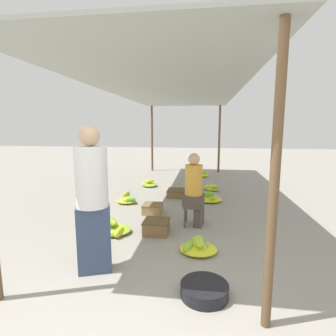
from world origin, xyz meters
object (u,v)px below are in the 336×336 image
banana_pile_left_1 (148,184)px  crate_far (156,227)px  basin_black (204,290)px  banana_pile_left_0 (113,228)px  banana_pile_right_3 (202,174)px  crate_near (153,209)px  banana_pile_left_2 (127,199)px  banana_pile_right_1 (210,188)px  vendor_seated (195,189)px  banana_pile_right_2 (209,198)px  vendor_foreground (92,198)px  stool (193,209)px  crate_mid (178,193)px  banana_pile_right_0 (197,246)px

banana_pile_left_1 → crate_far: (0.84, -3.30, 0.03)m
basin_black → banana_pile_left_0: size_ratio=0.84×
banana_pile_right_3 → crate_near: (-0.94, -4.08, 0.02)m
banana_pile_left_0 → banana_pile_left_2: banana_pile_left_2 is taller
banana_pile_right_1 → crate_far: (-0.93, -3.06, 0.04)m
banana_pile_left_2 → banana_pile_right_3: (1.64, 3.47, -0.01)m
basin_black → crate_near: (-1.03, 2.48, 0.03)m
vendor_seated → banana_pile_right_2: size_ratio=2.13×
vendor_foreground → banana_pile_right_1: (1.46, 4.26, -0.82)m
crate_near → crate_far: (0.25, -0.97, 0.01)m
stool → banana_pile_left_1: stool is taller
stool → basin_black: size_ratio=0.76×
vendor_seated → banana_pile_right_2: 1.66m
stool → banana_pile_left_0: (-1.28, -0.54, -0.22)m
banana_pile_right_3 → vendor_foreground: bearing=-101.0°
banana_pile_left_0 → basin_black: bearing=-43.7°
vendor_seated → banana_pile_left_1: (-1.44, 2.86, -0.58)m
stool → crate_far: 0.75m
basin_black → banana_pile_right_1: bearing=88.0°
banana_pile_left_1 → crate_mid: 1.37m
banana_pile_left_0 → crate_far: (0.70, 0.10, 0.03)m
stool → banana_pile_left_0: stool is taller
crate_near → banana_pile_right_1: bearing=60.4°
banana_pile_left_1 → banana_pile_left_0: bearing=-87.6°
banana_pile_left_1 → banana_pile_right_3: 2.32m
banana_pile_left_0 → crate_near: bearing=67.4°
banana_pile_right_2 → crate_near: banana_pile_right_2 is taller
vendor_foreground → basin_black: (1.30, -0.31, -0.83)m
crate_near → crate_mid: bearing=74.3°
vendor_foreground → crate_far: bearing=66.2°
banana_pile_left_0 → crate_near: banana_pile_left_0 is taller
banana_pile_left_0 → banana_pile_right_3: (1.38, 5.15, -0.00)m
crate_near → crate_far: crate_far is taller
banana_pile_right_1 → crate_mid: (-0.80, -0.72, 0.01)m
vendor_foreground → banana_pile_left_2: vendor_foreground is taller
basin_black → crate_near: crate_near is taller
crate_far → banana_pile_left_1: bearing=104.3°
banana_pile_right_1 → crate_near: 2.40m
stool → banana_pile_right_0: stool is taller
banana_pile_right_3 → crate_far: 5.10m
basin_black → banana_pile_left_1: banana_pile_left_1 is taller
banana_pile_right_0 → banana_pile_right_2: size_ratio=0.87×
vendor_foreground → banana_pile_right_3: size_ratio=3.37×
stool → banana_pile_right_3: stool is taller
banana_pile_right_2 → crate_near: size_ratio=1.57×
banana_pile_left_0 → banana_pile_left_1: (-0.14, 3.40, -0.00)m
vendor_foreground → crate_near: vendor_foreground is taller
vendor_foreground → crate_near: size_ratio=4.52×
banana_pile_right_2 → crate_mid: banana_pile_right_2 is taller
stool → crate_near: 1.01m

